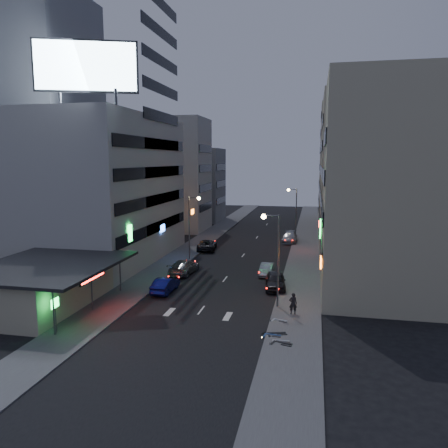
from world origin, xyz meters
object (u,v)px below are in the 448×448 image
(parked_car_right_near, at_px, (275,281))
(parked_car_right_mid, at_px, (266,270))
(parked_car_right_far, at_px, (290,237))
(road_car_silver, at_px, (184,267))
(scooter_blue, at_px, (282,328))
(road_car_blue, at_px, (165,285))
(person, at_px, (293,304))
(scooter_silver_b, at_px, (288,314))
(parked_car_left, at_px, (207,245))
(scooter_black_a, at_px, (293,335))
(scooter_silver_a, at_px, (290,333))
(scooter_black_b, at_px, (286,324))

(parked_car_right_near, distance_m, parked_car_right_mid, 5.15)
(parked_car_right_near, relative_size, parked_car_right_far, 0.89)
(road_car_silver, bearing_deg, parked_car_right_far, -111.86)
(parked_car_right_far, bearing_deg, scooter_blue, -87.86)
(road_car_blue, xyz_separation_m, person, (12.42, -3.94, 0.29))
(scooter_blue, bearing_deg, scooter_silver_b, 2.03)
(parked_car_left, height_order, parked_car_right_far, parked_car_right_far)
(scooter_black_a, bearing_deg, road_car_silver, 54.37)
(parked_car_right_near, bearing_deg, parked_car_left, 117.36)
(parked_car_left, xyz_separation_m, scooter_black_a, (13.64, -30.10, 0.01))
(parked_car_right_mid, height_order, road_car_blue, road_car_blue)
(parked_car_right_near, relative_size, scooter_blue, 2.64)
(parked_car_right_near, height_order, person, person)
(parked_car_right_mid, distance_m, parked_car_right_far, 20.22)
(parked_car_left, distance_m, scooter_silver_b, 28.87)
(parked_car_right_near, height_order, scooter_silver_a, parked_car_right_near)
(scooter_silver_a, bearing_deg, scooter_silver_b, 4.19)
(scooter_silver_a, height_order, scooter_silver_b, scooter_silver_a)
(parked_car_left, bearing_deg, scooter_black_b, 106.94)
(parked_car_right_far, xyz_separation_m, scooter_black_b, (1.83, -36.37, -0.05))
(parked_car_right_far, xyz_separation_m, scooter_black_a, (2.49, -38.39, -0.04))
(parked_car_right_far, relative_size, scooter_silver_b, 3.09)
(person, relative_size, scooter_blue, 0.98)
(road_car_blue, bearing_deg, road_car_silver, -86.41)
(scooter_black_b, height_order, scooter_silver_b, scooter_black_b)
(scooter_black_b, bearing_deg, parked_car_left, 9.67)
(scooter_black_a, bearing_deg, scooter_silver_a, 41.66)
(parked_car_right_far, height_order, road_car_blue, parked_car_right_far)
(parked_car_right_far, bearing_deg, scooter_silver_a, -86.93)
(parked_car_right_near, height_order, scooter_blue, parked_car_right_near)
(parked_car_right_near, bearing_deg, road_car_silver, 154.65)
(road_car_blue, xyz_separation_m, scooter_black_a, (12.75, -9.93, 0.02))
(parked_car_right_mid, relative_size, scooter_black_a, 1.88)
(parked_car_right_near, height_order, parked_car_right_mid, parked_car_right_near)
(parked_car_right_mid, relative_size, road_car_blue, 0.88)
(parked_car_right_near, xyz_separation_m, person, (2.11, -7.28, 0.19))
(scooter_silver_a, xyz_separation_m, scooter_black_b, (-0.41, 1.49, 0.07))
(road_car_silver, relative_size, scooter_silver_b, 3.09)
(parked_car_right_near, distance_m, scooter_silver_b, 9.12)
(road_car_silver, bearing_deg, person, 143.53)
(scooter_silver_a, relative_size, scooter_blue, 0.99)
(parked_car_right_near, bearing_deg, road_car_blue, -168.33)
(parked_car_right_mid, height_order, scooter_silver_a, parked_car_right_mid)
(road_car_silver, xyz_separation_m, scooter_black_a, (13.03, -16.92, -0.04))
(scooter_blue, xyz_separation_m, scooter_black_b, (0.24, 0.64, 0.06))
(scooter_black_a, xyz_separation_m, scooter_silver_a, (-0.25, 0.53, -0.08))
(parked_car_right_near, relative_size, parked_car_right_mid, 1.25)
(parked_car_right_mid, distance_m, parked_car_left, 15.39)
(road_car_silver, bearing_deg, parked_car_left, -83.04)
(person, distance_m, scooter_black_a, 6.00)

